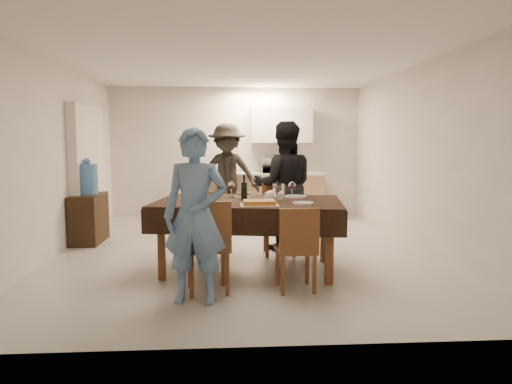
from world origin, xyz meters
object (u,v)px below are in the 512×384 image
(person_far, at_px, (284,186))
(wine_bottle, at_px, (244,187))
(console, at_px, (89,218))
(water_pitcher, at_px, (279,192))
(person_near, at_px, (195,216))
(person_kitchen, at_px, (227,174))
(dining_table, at_px, (249,204))
(savoury_tart, at_px, (259,203))
(water_jug, at_px, (87,179))
(microwave, at_px, (276,166))

(person_far, bearing_deg, wine_bottle, 62.79)
(console, bearing_deg, water_pitcher, -32.44)
(water_pitcher, xyz_separation_m, person_near, (-0.90, -1.00, -0.11))
(person_near, bearing_deg, person_far, 71.64)
(person_kitchen, bearing_deg, person_near, -94.08)
(person_kitchen, bearing_deg, dining_table, -85.53)
(savoury_tart, relative_size, person_near, 0.25)
(dining_table, bearing_deg, person_far, 71.06)
(dining_table, xyz_separation_m, savoury_tart, (0.10, -0.38, 0.06))
(savoury_tart, bearing_deg, water_jug, 140.12)
(savoury_tart, bearing_deg, dining_table, 104.74)
(wine_bottle, bearing_deg, person_kitchen, 93.63)
(savoury_tart, height_order, microwave, microwave)
(savoury_tart, bearing_deg, console, 140.12)
(person_far, xyz_separation_m, person_kitchen, (-0.80, 2.13, 0.02))
(person_far, bearing_deg, savoury_tart, 76.28)
(console, bearing_deg, person_near, -56.49)
(water_pitcher, height_order, savoury_tart, water_pitcher)
(microwave, relative_size, person_near, 0.31)
(water_jug, relative_size, microwave, 0.88)
(water_pitcher, distance_m, person_far, 1.12)
(water_pitcher, bearing_deg, person_near, -131.99)
(person_near, bearing_deg, console, 132.79)
(console, distance_m, person_far, 3.01)
(person_near, distance_m, person_far, 2.37)
(savoury_tart, distance_m, person_kitchen, 3.58)
(person_near, bearing_deg, savoury_tart, 55.15)
(wine_bottle, bearing_deg, person_far, 59.04)
(dining_table, height_order, person_near, person_near)
(savoury_tart, relative_size, person_kitchen, 0.22)
(console, relative_size, person_far, 0.44)
(console, relative_size, water_jug, 1.74)
(water_pitcher, relative_size, person_kitchen, 0.11)
(person_near, height_order, person_far, person_far)
(person_near, bearing_deg, person_kitchen, 95.20)
(water_jug, relative_size, wine_bottle, 1.53)
(dining_table, bearing_deg, console, 153.37)
(water_pitcher, height_order, person_kitchen, person_kitchen)
(water_pitcher, bearing_deg, water_jug, 147.56)
(savoury_tart, relative_size, microwave, 0.79)
(console, bearing_deg, dining_table, -35.34)
(wine_bottle, xyz_separation_m, water_pitcher, (0.40, -0.10, -0.05))
(water_jug, relative_size, person_near, 0.28)
(console, relative_size, person_kitchen, 0.43)
(savoury_tart, bearing_deg, wine_bottle, 109.23)
(person_far, bearing_deg, dining_table, 66.10)
(savoury_tart, distance_m, microwave, 4.06)
(person_near, xyz_separation_m, person_far, (1.10, 2.10, 0.07))
(person_far, height_order, person_kitchen, person_kitchen)
(water_jug, bearing_deg, water_pitcher, -32.44)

